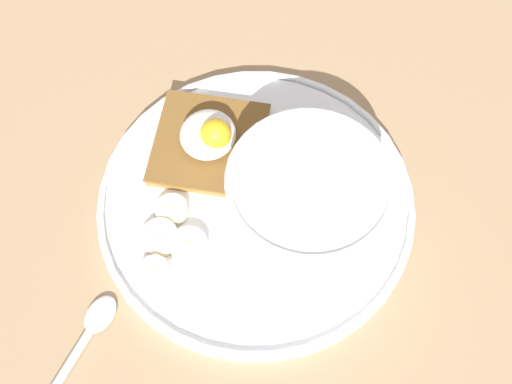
{
  "coord_description": "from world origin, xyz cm",
  "views": [
    {
      "loc": [
        -27.46,
        -8.35,
        61.77
      ],
      "look_at": [
        0.0,
        0.0,
        5.0
      ],
      "focal_mm": 50.0,
      "sensor_mm": 36.0,
      "label": 1
    }
  ],
  "objects_px": {
    "poached_egg": "(210,135)",
    "banana_slice_back": "(189,246)",
    "banana_slice_right": "(155,271)",
    "spoon": "(84,340)",
    "banana_slice_front": "(160,237)",
    "oatmeal_bowl": "(309,194)",
    "banana_slice_left": "(172,210)",
    "toast_slice": "(209,144)"
  },
  "relations": [
    {
      "from": "banana_slice_front",
      "to": "banana_slice_right",
      "type": "distance_m",
      "value": 0.03
    },
    {
      "from": "banana_slice_right",
      "to": "poached_egg",
      "type": "bearing_deg",
      "value": -2.94
    },
    {
      "from": "oatmeal_bowl",
      "to": "banana_slice_right",
      "type": "relative_size",
      "value": 4.73
    },
    {
      "from": "poached_egg",
      "to": "banana_slice_back",
      "type": "relative_size",
      "value": 1.51
    },
    {
      "from": "banana_slice_left",
      "to": "banana_slice_right",
      "type": "relative_size",
      "value": 1.28
    },
    {
      "from": "banana_slice_front",
      "to": "banana_slice_back",
      "type": "distance_m",
      "value": 0.03
    },
    {
      "from": "banana_slice_left",
      "to": "spoon",
      "type": "height_order",
      "value": "banana_slice_left"
    },
    {
      "from": "banana_slice_front",
      "to": "banana_slice_back",
      "type": "xyz_separation_m",
      "value": [
        -0.0,
        -0.03,
        0.0
      ]
    },
    {
      "from": "toast_slice",
      "to": "banana_slice_right",
      "type": "xyz_separation_m",
      "value": [
        -0.13,
        0.0,
        -0.0
      ]
    },
    {
      "from": "banana_slice_left",
      "to": "banana_slice_right",
      "type": "distance_m",
      "value": 0.06
    },
    {
      "from": "oatmeal_bowl",
      "to": "banana_slice_left",
      "type": "relative_size",
      "value": 3.68
    },
    {
      "from": "banana_slice_back",
      "to": "banana_slice_right",
      "type": "distance_m",
      "value": 0.04
    },
    {
      "from": "spoon",
      "to": "oatmeal_bowl",
      "type": "bearing_deg",
      "value": -41.48
    },
    {
      "from": "oatmeal_bowl",
      "to": "banana_slice_left",
      "type": "height_order",
      "value": "oatmeal_bowl"
    },
    {
      "from": "toast_slice",
      "to": "poached_egg",
      "type": "distance_m",
      "value": 0.02
    },
    {
      "from": "oatmeal_bowl",
      "to": "spoon",
      "type": "height_order",
      "value": "oatmeal_bowl"
    },
    {
      "from": "oatmeal_bowl",
      "to": "banana_slice_right",
      "type": "xyz_separation_m",
      "value": [
        -0.1,
        0.11,
        -0.03
      ]
    },
    {
      "from": "toast_slice",
      "to": "oatmeal_bowl",
      "type": "bearing_deg",
      "value": -109.73
    },
    {
      "from": "banana_slice_left",
      "to": "banana_slice_back",
      "type": "bearing_deg",
      "value": -137.45
    },
    {
      "from": "poached_egg",
      "to": "banana_slice_right",
      "type": "distance_m",
      "value": 0.14
    },
    {
      "from": "oatmeal_bowl",
      "to": "banana_slice_left",
      "type": "bearing_deg",
      "value": 107.42
    },
    {
      "from": "banana_slice_right",
      "to": "spoon",
      "type": "bearing_deg",
      "value": 151.81
    },
    {
      "from": "toast_slice",
      "to": "banana_slice_back",
      "type": "height_order",
      "value": "same"
    },
    {
      "from": "banana_slice_right",
      "to": "spoon",
      "type": "distance_m",
      "value": 0.08
    },
    {
      "from": "banana_slice_right",
      "to": "banana_slice_front",
      "type": "bearing_deg",
      "value": 12.54
    },
    {
      "from": "oatmeal_bowl",
      "to": "poached_egg",
      "type": "xyz_separation_m",
      "value": [
        0.04,
        0.1,
        -0.01
      ]
    },
    {
      "from": "banana_slice_back",
      "to": "banana_slice_left",
      "type": "bearing_deg",
      "value": 42.55
    },
    {
      "from": "oatmeal_bowl",
      "to": "banana_slice_left",
      "type": "xyz_separation_m",
      "value": [
        -0.04,
        0.12,
        -0.03
      ]
    },
    {
      "from": "banana_slice_right",
      "to": "toast_slice",
      "type": "bearing_deg",
      "value": -1.83
    },
    {
      "from": "poached_egg",
      "to": "banana_slice_right",
      "type": "height_order",
      "value": "poached_egg"
    },
    {
      "from": "banana_slice_left",
      "to": "oatmeal_bowl",
      "type": "bearing_deg",
      "value": -72.58
    },
    {
      "from": "toast_slice",
      "to": "poached_egg",
      "type": "relative_size",
      "value": 1.61
    },
    {
      "from": "banana_slice_left",
      "to": "spoon",
      "type": "xyz_separation_m",
      "value": [
        -0.13,
        0.03,
        -0.01
      ]
    },
    {
      "from": "poached_egg",
      "to": "banana_slice_left",
      "type": "height_order",
      "value": "poached_egg"
    },
    {
      "from": "oatmeal_bowl",
      "to": "spoon",
      "type": "relative_size",
      "value": 1.21
    },
    {
      "from": "toast_slice",
      "to": "banana_slice_left",
      "type": "xyz_separation_m",
      "value": [
        -0.07,
        0.01,
        -0.0
      ]
    },
    {
      "from": "spoon",
      "to": "banana_slice_front",
      "type": "bearing_deg",
      "value": -16.91
    },
    {
      "from": "spoon",
      "to": "banana_slice_left",
      "type": "bearing_deg",
      "value": -13.7
    },
    {
      "from": "poached_egg",
      "to": "banana_slice_back",
      "type": "height_order",
      "value": "poached_egg"
    },
    {
      "from": "banana_slice_front",
      "to": "banana_slice_right",
      "type": "xyz_separation_m",
      "value": [
        -0.03,
        -0.01,
        0.0
      ]
    },
    {
      "from": "oatmeal_bowl",
      "to": "banana_slice_front",
      "type": "relative_size",
      "value": 2.88
    },
    {
      "from": "banana_slice_left",
      "to": "spoon",
      "type": "bearing_deg",
      "value": 166.3
    }
  ]
}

